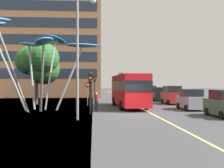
# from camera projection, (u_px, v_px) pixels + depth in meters

# --- Properties ---
(ground) EXTENTS (120.00, 240.00, 0.10)m
(ground) POSITION_uv_depth(u_px,v_px,m) (122.00, 115.00, 21.83)
(ground) COLOR #424244
(red_bus) EXTENTS (3.03, 10.32, 3.68)m
(red_bus) POSITION_uv_depth(u_px,v_px,m) (129.00, 89.00, 28.35)
(red_bus) COLOR red
(red_bus) RESTS_ON ground
(leaf_sculpture) EXTENTS (11.89, 10.36, 8.52)m
(leaf_sculpture) POSITION_uv_depth(u_px,v_px,m) (35.00, 43.00, 24.80)
(leaf_sculpture) COLOR #9EA0A5
(leaf_sculpture) RESTS_ON ground
(traffic_light_kerb_near) EXTENTS (0.28, 0.42, 3.38)m
(traffic_light_kerb_near) POSITION_uv_depth(u_px,v_px,m) (90.00, 85.00, 21.93)
(traffic_light_kerb_near) COLOR black
(traffic_light_kerb_near) RESTS_ON ground
(traffic_light_kerb_far) EXTENTS (0.28, 0.42, 3.68)m
(traffic_light_kerb_far) POSITION_uv_depth(u_px,v_px,m) (91.00, 82.00, 25.91)
(traffic_light_kerb_far) COLOR black
(traffic_light_kerb_far) RESTS_ON ground
(traffic_light_island_mid) EXTENTS (0.28, 0.42, 3.80)m
(traffic_light_island_mid) POSITION_uv_depth(u_px,v_px,m) (90.00, 82.00, 29.18)
(traffic_light_island_mid) COLOR black
(traffic_light_island_mid) RESTS_ON ground
(traffic_light_opposite) EXTENTS (0.28, 0.42, 3.58)m
(traffic_light_opposite) POSITION_uv_depth(u_px,v_px,m) (95.00, 83.00, 35.90)
(traffic_light_opposite) COLOR black
(traffic_light_opposite) RESTS_ON ground
(car_parked_mid) EXTENTS (2.01, 3.80, 2.01)m
(car_parked_mid) POSITION_uv_depth(u_px,v_px,m) (191.00, 100.00, 25.82)
(car_parked_mid) COLOR gray
(car_parked_mid) RESTS_ON ground
(car_parked_far) EXTENTS (2.00, 4.56, 2.26)m
(car_parked_far) POSITION_uv_depth(u_px,v_px,m) (172.00, 95.00, 33.32)
(car_parked_far) COLOR maroon
(car_parked_far) RESTS_ON ground
(car_side_street) EXTENTS (1.95, 4.04, 2.01)m
(car_side_street) POSITION_uv_depth(u_px,v_px,m) (158.00, 94.00, 39.02)
(car_side_street) COLOR black
(car_side_street) RESTS_ON ground
(car_far_side) EXTENTS (2.05, 4.51, 2.18)m
(car_far_side) POSITION_uv_depth(u_px,v_px,m) (150.00, 93.00, 45.28)
(car_far_side) COLOR black
(car_far_side) RESTS_ON ground
(street_lamp) EXTENTS (1.38, 0.44, 8.59)m
(street_lamp) POSITION_uv_depth(u_px,v_px,m) (81.00, 43.00, 18.65)
(street_lamp) COLOR gray
(street_lamp) RESTS_ON ground
(tree_pavement_near) EXTENTS (5.61, 5.05, 7.42)m
(tree_pavement_near) POSITION_uv_depth(u_px,v_px,m) (39.00, 62.00, 32.10)
(tree_pavement_near) COLOR brown
(tree_pavement_near) RESTS_ON ground
(pedestrian) EXTENTS (0.34, 0.34, 1.70)m
(pedestrian) POSITION_uv_depth(u_px,v_px,m) (96.00, 101.00, 25.25)
(pedestrian) COLOR #2D3342
(pedestrian) RESTS_ON ground
(no_entry_sign) EXTENTS (0.60, 0.12, 2.69)m
(no_entry_sign) POSITION_uv_depth(u_px,v_px,m) (87.00, 90.00, 30.25)
(no_entry_sign) COLOR gray
(no_entry_sign) RESTS_ON ground
(backdrop_building) EXTENTS (22.11, 13.42, 24.15)m
(backdrop_building) POSITION_uv_depth(u_px,v_px,m) (45.00, 36.00, 53.82)
(backdrop_building) COLOR #8E6042
(backdrop_building) RESTS_ON ground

